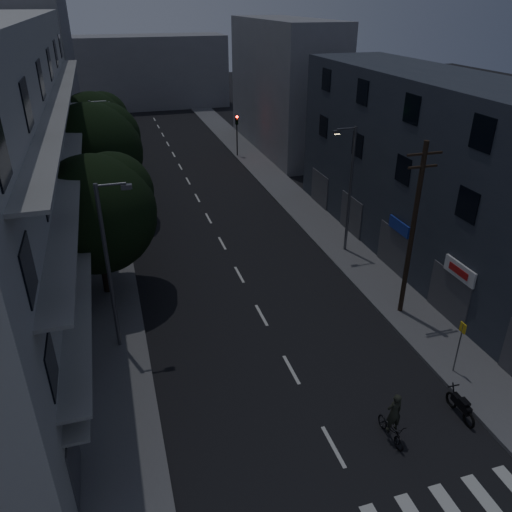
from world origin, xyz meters
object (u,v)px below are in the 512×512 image
bus_stop_sign (460,339)px  cyclist (392,424)px  utility_pole (413,228)px  motorcycle (461,406)px

bus_stop_sign → cyclist: (-4.54, -2.45, -1.17)m
bus_stop_sign → cyclist: 5.29m
utility_pole → bus_stop_sign: 5.76m
utility_pole → bus_stop_sign: utility_pole is taller
utility_pole → cyclist: utility_pole is taller
bus_stop_sign → cyclist: bearing=-151.6°
motorcycle → cyclist: 3.25m
utility_pole → motorcycle: (-1.63, -7.12, -4.41)m
utility_pole → cyclist: size_ratio=4.20×
motorcycle → cyclist: bearing=-174.4°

